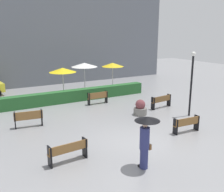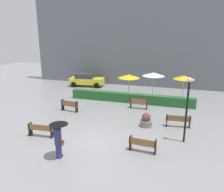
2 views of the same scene
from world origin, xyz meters
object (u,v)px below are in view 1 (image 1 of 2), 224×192
(bench_back_row, at_px, (98,97))
(bench_near_left, at_px, (68,150))
(bench_near_right, at_px, (187,124))
(patio_umbrella_yellow_far, at_px, (113,65))
(planter_pot, at_px, (140,108))
(pedestrian_with_umbrella, at_px, (146,135))
(patio_umbrella_white, at_px, (84,65))
(lamp_post, at_px, (192,77))
(bench_far_right, at_px, (162,101))
(patio_umbrella_yellow, at_px, (63,70))
(bench_far_left, at_px, (28,118))

(bench_back_row, distance_m, bench_near_left, 8.87)
(bench_near_right, relative_size, patio_umbrella_yellow_far, 0.65)
(bench_near_right, distance_m, planter_pot, 3.69)
(pedestrian_with_umbrella, relative_size, patio_umbrella_white, 0.81)
(bench_near_right, relative_size, planter_pot, 1.57)
(bench_back_row, relative_size, patio_umbrella_yellow_far, 0.65)
(bench_near_right, distance_m, lamp_post, 3.58)
(bench_far_right, xyz_separation_m, planter_pot, (-2.19, -0.53, -0.10))
(bench_far_right, distance_m, patio_umbrella_yellow, 8.06)
(bench_far_right, distance_m, patio_umbrella_white, 7.80)
(bench_near_right, height_order, bench_far_left, bench_far_left)
(bench_back_row, bearing_deg, bench_near_right, -77.75)
(bench_near_left, height_order, pedestrian_with_umbrella, pedestrian_with_umbrella)
(bench_near_left, relative_size, lamp_post, 0.42)
(pedestrian_with_umbrella, distance_m, planter_pot, 6.79)
(bench_near_right, relative_size, patio_umbrella_yellow, 0.64)
(planter_pot, xyz_separation_m, patio_umbrella_yellow, (-2.82, 6.60, 1.83))
(bench_back_row, bearing_deg, planter_pot, -71.64)
(bench_near_right, xyz_separation_m, patio_umbrella_yellow_far, (2.04, 11.49, 1.73))
(pedestrian_with_umbrella, xyz_separation_m, patio_umbrella_yellow_far, (6.19, 13.39, 0.86))
(planter_pot, distance_m, patio_umbrella_yellow_far, 8.38)
(planter_pot, xyz_separation_m, lamp_post, (2.60, -1.69, 2.04))
(lamp_post, bearing_deg, patio_umbrella_white, 108.56)
(lamp_post, bearing_deg, pedestrian_with_umbrella, -148.66)
(planter_pot, bearing_deg, bench_far_right, 13.56)
(bench_near_left, distance_m, patio_umbrella_white, 12.76)
(bench_far_left, bearing_deg, bench_near_right, -34.74)
(lamp_post, distance_m, patio_umbrella_white, 9.80)
(bench_far_right, xyz_separation_m, bench_far_left, (-8.92, 0.73, 0.02))
(bench_back_row, xyz_separation_m, bench_far_right, (3.40, -3.13, 0.01))
(pedestrian_with_umbrella, xyz_separation_m, patio_umbrella_white, (3.26, 13.17, 1.05))
(pedestrian_with_umbrella, relative_size, lamp_post, 0.52)
(bench_far_right, height_order, patio_umbrella_yellow_far, patio_umbrella_yellow_far)
(bench_far_left, distance_m, bench_near_left, 4.94)
(bench_near_left, relative_size, planter_pot, 1.69)
(bench_back_row, bearing_deg, patio_umbrella_white, 79.94)
(bench_far_left, relative_size, patio_umbrella_yellow_far, 0.65)
(patio_umbrella_yellow_far, bearing_deg, pedestrian_with_umbrella, -114.80)
(bench_back_row, distance_m, bench_far_right, 4.63)
(lamp_post, bearing_deg, bench_far_left, 162.48)
(patio_umbrella_yellow_far, bearing_deg, bench_far_right, -91.79)
(pedestrian_with_umbrella, bearing_deg, bench_back_row, 74.52)
(bench_far_right, relative_size, lamp_post, 0.42)
(bench_near_right, xyz_separation_m, bench_far_right, (1.81, 4.20, 0.04))
(bench_far_right, bearing_deg, lamp_post, -79.44)
(patio_umbrella_yellow, distance_m, patio_umbrella_yellow_far, 5.38)
(bench_far_left, relative_size, planter_pot, 1.57)
(bench_near_right, relative_size, patio_umbrella_white, 0.61)
(bench_far_left, height_order, pedestrian_with_umbrella, pedestrian_with_umbrella)
(bench_far_right, bearing_deg, patio_umbrella_yellow_far, 88.21)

